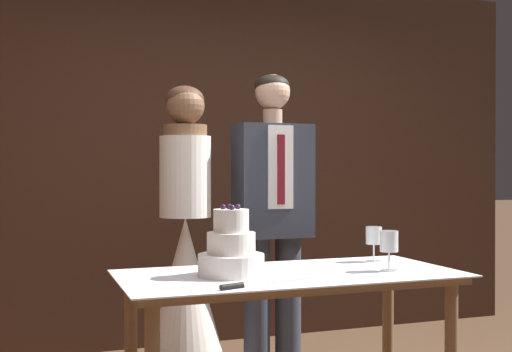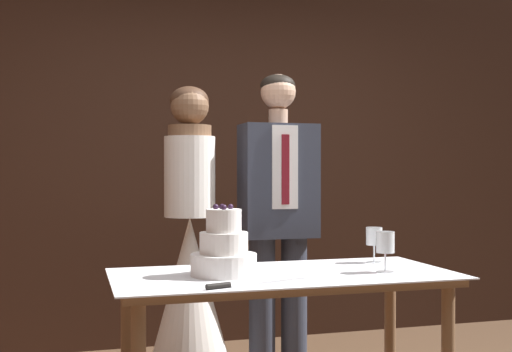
% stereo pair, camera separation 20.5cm
% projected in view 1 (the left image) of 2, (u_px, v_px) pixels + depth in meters
% --- Properties ---
extents(wall_back, '(5.21, 0.12, 2.68)m').
position_uv_depth(wall_back, '(197.00, 157.00, 4.66)').
color(wall_back, '#382116').
rests_on(wall_back, ground_plane).
extents(cake_table, '(1.47, 0.69, 0.80)m').
position_uv_depth(cake_table, '(290.00, 296.00, 2.77)').
color(cake_table, brown).
rests_on(cake_table, ground_plane).
extents(tiered_cake, '(0.28, 0.28, 0.30)m').
position_uv_depth(tiered_cake, '(231.00, 251.00, 2.69)').
color(tiered_cake, white).
rests_on(tiered_cake, cake_table).
extents(cake_knife, '(0.44, 0.16, 0.02)m').
position_uv_depth(cake_knife, '(251.00, 285.00, 2.44)').
color(cake_knife, silver).
rests_on(cake_knife, cake_table).
extents(wine_glass_near, '(0.08, 0.08, 0.18)m').
position_uv_depth(wine_glass_near, '(389.00, 243.00, 2.82)').
color(wine_glass_near, silver).
rests_on(wine_glass_near, cake_table).
extents(wine_glass_middle, '(0.08, 0.08, 0.17)m').
position_uv_depth(wine_glass_middle, '(374.00, 237.00, 3.12)').
color(wine_glass_middle, silver).
rests_on(wine_glass_middle, cake_table).
extents(bride, '(0.54, 0.54, 1.70)m').
position_uv_depth(bride, '(185.00, 282.00, 3.50)').
color(bride, white).
rests_on(bride, ground_plane).
extents(groom, '(0.43, 0.25, 1.79)m').
position_uv_depth(groom, '(273.00, 212.00, 3.67)').
color(groom, '#333847').
rests_on(groom, ground_plane).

